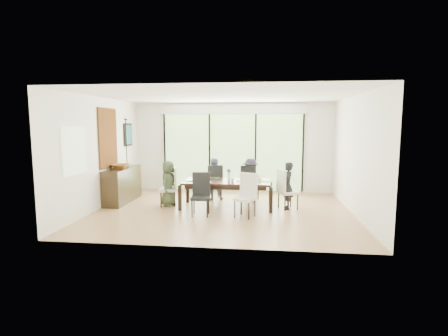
# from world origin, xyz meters

# --- Properties ---
(floor) EXTENTS (6.00, 5.00, 0.01)m
(floor) POSITION_xyz_m (0.00, 0.00, -0.01)
(floor) COLOR #8F5D39
(floor) RESTS_ON ground
(ceiling) EXTENTS (6.00, 5.00, 0.01)m
(ceiling) POSITION_xyz_m (0.00, 0.00, 2.71)
(ceiling) COLOR white
(ceiling) RESTS_ON wall_back
(wall_back) EXTENTS (6.00, 0.02, 2.70)m
(wall_back) POSITION_xyz_m (0.00, 2.51, 1.35)
(wall_back) COLOR white
(wall_back) RESTS_ON floor
(wall_front) EXTENTS (6.00, 0.02, 2.70)m
(wall_front) POSITION_xyz_m (0.00, -2.51, 1.35)
(wall_front) COLOR silver
(wall_front) RESTS_ON floor
(wall_left) EXTENTS (0.02, 5.00, 2.70)m
(wall_left) POSITION_xyz_m (-3.01, 0.00, 1.35)
(wall_left) COLOR silver
(wall_left) RESTS_ON floor
(wall_right) EXTENTS (0.02, 5.00, 2.70)m
(wall_right) POSITION_xyz_m (3.01, 0.00, 1.35)
(wall_right) COLOR beige
(wall_right) RESTS_ON floor
(glass_doors) EXTENTS (4.20, 0.02, 2.30)m
(glass_doors) POSITION_xyz_m (0.00, 2.47, 1.20)
(glass_doors) COLOR #598C3F
(glass_doors) RESTS_ON wall_back
(blinds_header) EXTENTS (4.40, 0.06, 0.28)m
(blinds_header) POSITION_xyz_m (0.00, 2.46, 2.50)
(blinds_header) COLOR white
(blinds_header) RESTS_ON wall_back
(mullion_a) EXTENTS (0.05, 0.04, 2.30)m
(mullion_a) POSITION_xyz_m (-2.10, 2.46, 1.20)
(mullion_a) COLOR black
(mullion_a) RESTS_ON wall_back
(mullion_b) EXTENTS (0.05, 0.04, 2.30)m
(mullion_b) POSITION_xyz_m (-0.70, 2.46, 1.20)
(mullion_b) COLOR black
(mullion_b) RESTS_ON wall_back
(mullion_c) EXTENTS (0.05, 0.04, 2.30)m
(mullion_c) POSITION_xyz_m (0.70, 2.46, 1.20)
(mullion_c) COLOR black
(mullion_c) RESTS_ON wall_back
(mullion_d) EXTENTS (0.05, 0.04, 2.30)m
(mullion_d) POSITION_xyz_m (2.10, 2.46, 1.20)
(mullion_d) COLOR black
(mullion_d) RESTS_ON wall_back
(side_window) EXTENTS (0.02, 0.90, 1.00)m
(side_window) POSITION_xyz_m (-2.97, -1.20, 1.50)
(side_window) COLOR #8CAD7F
(side_window) RESTS_ON wall_left
(deck) EXTENTS (6.00, 1.80, 0.10)m
(deck) POSITION_xyz_m (0.00, 3.40, -0.05)
(deck) COLOR brown
(deck) RESTS_ON ground
(rail_top) EXTENTS (6.00, 0.08, 0.06)m
(rail_top) POSITION_xyz_m (0.00, 4.20, 0.55)
(rail_top) COLOR brown
(rail_top) RESTS_ON deck
(foliage_left) EXTENTS (3.20, 3.20, 3.20)m
(foliage_left) POSITION_xyz_m (-1.80, 5.20, 1.44)
(foliage_left) COLOR #14380F
(foliage_left) RESTS_ON ground
(foliage_mid) EXTENTS (4.00, 4.00, 4.00)m
(foliage_mid) POSITION_xyz_m (0.40, 5.80, 1.80)
(foliage_mid) COLOR #14380F
(foliage_mid) RESTS_ON ground
(foliage_right) EXTENTS (2.80, 2.80, 2.80)m
(foliage_right) POSITION_xyz_m (2.20, 5.00, 1.26)
(foliage_right) COLOR #14380F
(foliage_right) RESTS_ON ground
(foliage_far) EXTENTS (3.60, 3.60, 3.60)m
(foliage_far) POSITION_xyz_m (-0.60, 6.50, 1.62)
(foliage_far) COLOR #14380F
(foliage_far) RESTS_ON ground
(table_top) EXTENTS (2.13, 0.98, 0.05)m
(table_top) POSITION_xyz_m (0.05, 0.39, 0.64)
(table_top) COLOR black
(table_top) RESTS_ON floor
(table_apron) EXTENTS (1.95, 0.80, 0.09)m
(table_apron) POSITION_xyz_m (0.05, 0.39, 0.56)
(table_apron) COLOR black
(table_apron) RESTS_ON floor
(table_leg_fl) EXTENTS (0.08, 0.08, 0.61)m
(table_leg_fl) POSITION_xyz_m (-1.03, -0.04, 0.31)
(table_leg_fl) COLOR black
(table_leg_fl) RESTS_ON floor
(table_leg_fr) EXTENTS (0.08, 0.08, 0.61)m
(table_leg_fr) POSITION_xyz_m (1.13, -0.04, 0.31)
(table_leg_fr) COLOR black
(table_leg_fr) RESTS_ON floor
(table_leg_bl) EXTENTS (0.08, 0.08, 0.61)m
(table_leg_bl) POSITION_xyz_m (-1.03, 0.82, 0.31)
(table_leg_bl) COLOR black
(table_leg_bl) RESTS_ON floor
(table_leg_br) EXTENTS (0.08, 0.08, 0.61)m
(table_leg_br) POSITION_xyz_m (1.13, 0.82, 0.31)
(table_leg_br) COLOR black
(table_leg_br) RESTS_ON floor
(chair_left_end) EXTENTS (0.50, 0.50, 0.98)m
(chair_left_end) POSITION_xyz_m (-1.45, 0.39, 0.49)
(chair_left_end) COLOR beige
(chair_left_end) RESTS_ON floor
(chair_right_end) EXTENTS (0.54, 0.54, 0.98)m
(chair_right_end) POSITION_xyz_m (1.55, 0.39, 0.49)
(chair_right_end) COLOR white
(chair_right_end) RESTS_ON floor
(chair_far_left) EXTENTS (0.53, 0.53, 0.98)m
(chair_far_left) POSITION_xyz_m (-0.40, 1.24, 0.49)
(chair_far_left) COLOR black
(chair_far_left) RESTS_ON floor
(chair_far_right) EXTENTS (0.51, 0.51, 0.98)m
(chair_far_right) POSITION_xyz_m (0.60, 1.24, 0.49)
(chair_far_right) COLOR black
(chair_far_right) RESTS_ON floor
(chair_near_left) EXTENTS (0.43, 0.43, 0.98)m
(chair_near_left) POSITION_xyz_m (-0.45, -0.48, 0.49)
(chair_near_left) COLOR black
(chair_near_left) RESTS_ON floor
(chair_near_right) EXTENTS (0.53, 0.53, 0.98)m
(chair_near_right) POSITION_xyz_m (0.55, -0.48, 0.49)
(chair_near_right) COLOR white
(chair_near_right) RESTS_ON floor
(person_left_end) EXTENTS (0.43, 0.59, 1.14)m
(person_left_end) POSITION_xyz_m (-1.43, 0.39, 0.57)
(person_left_end) COLOR #3F4C33
(person_left_end) RESTS_ON floor
(person_right_end) EXTENTS (0.36, 0.55, 1.14)m
(person_right_end) POSITION_xyz_m (1.53, 0.39, 0.57)
(person_right_end) COLOR black
(person_right_end) RESTS_ON floor
(person_far_left) EXTENTS (0.59, 0.43, 1.14)m
(person_far_left) POSITION_xyz_m (-0.40, 1.22, 0.57)
(person_far_left) COLOR #7080A1
(person_far_left) RESTS_ON floor
(person_far_right) EXTENTS (0.56, 0.37, 1.14)m
(person_far_right) POSITION_xyz_m (0.60, 1.22, 0.57)
(person_far_right) COLOR #272030
(person_far_right) RESTS_ON floor
(placemat_left) EXTENTS (0.39, 0.28, 0.01)m
(placemat_left) POSITION_xyz_m (-0.90, 0.39, 0.67)
(placemat_left) COLOR #9CB841
(placemat_left) RESTS_ON table_top
(placemat_right) EXTENTS (0.39, 0.28, 0.01)m
(placemat_right) POSITION_xyz_m (1.00, 0.39, 0.67)
(placemat_right) COLOR #7EAA3C
(placemat_right) RESTS_ON table_top
(placemat_far_l) EXTENTS (0.39, 0.28, 0.01)m
(placemat_far_l) POSITION_xyz_m (-0.40, 0.79, 0.67)
(placemat_far_l) COLOR #76AE3E
(placemat_far_l) RESTS_ON table_top
(placemat_far_r) EXTENTS (0.39, 0.28, 0.01)m
(placemat_far_r) POSITION_xyz_m (0.60, 0.79, 0.67)
(placemat_far_r) COLOR #75AD3E
(placemat_far_r) RESTS_ON table_top
(placemat_paper) EXTENTS (0.39, 0.28, 0.01)m
(placemat_paper) POSITION_xyz_m (-0.50, 0.09, 0.67)
(placemat_paper) COLOR white
(placemat_paper) RESTS_ON table_top
(tablet_far_l) EXTENTS (0.23, 0.16, 0.01)m
(tablet_far_l) POSITION_xyz_m (-0.30, 0.74, 0.68)
(tablet_far_l) COLOR black
(tablet_far_l) RESTS_ON table_top
(tablet_far_r) EXTENTS (0.21, 0.15, 0.01)m
(tablet_far_r) POSITION_xyz_m (0.55, 0.74, 0.67)
(tablet_far_r) COLOR black
(tablet_far_r) RESTS_ON table_top
(papers) EXTENTS (0.27, 0.20, 0.00)m
(papers) POSITION_xyz_m (0.75, 0.34, 0.67)
(papers) COLOR white
(papers) RESTS_ON table_top
(platter_base) EXTENTS (0.23, 0.23, 0.02)m
(platter_base) POSITION_xyz_m (-0.50, 0.09, 0.68)
(platter_base) COLOR white
(platter_base) RESTS_ON table_top
(platter_snacks) EXTENTS (0.18, 0.18, 0.01)m
(platter_snacks) POSITION_xyz_m (-0.50, 0.09, 0.70)
(platter_snacks) COLOR orange
(platter_snacks) RESTS_ON table_top
(vase) EXTENTS (0.07, 0.07, 0.11)m
(vase) POSITION_xyz_m (0.10, 0.44, 0.72)
(vase) COLOR silver
(vase) RESTS_ON table_top
(hyacinth_stems) EXTENTS (0.04, 0.04, 0.14)m
(hyacinth_stems) POSITION_xyz_m (0.10, 0.44, 0.82)
(hyacinth_stems) COLOR #337226
(hyacinth_stems) RESTS_ON table_top
(hyacinth_blooms) EXTENTS (0.10, 0.10, 0.10)m
(hyacinth_blooms) POSITION_xyz_m (0.10, 0.44, 0.91)
(hyacinth_blooms) COLOR #4F45AD
(hyacinth_blooms) RESTS_ON table_top
(laptop) EXTENTS (0.33, 0.34, 0.02)m
(laptop) POSITION_xyz_m (-0.80, 0.29, 0.68)
(laptop) COLOR silver
(laptop) RESTS_ON table_top
(cup_a) EXTENTS (0.14, 0.14, 0.09)m
(cup_a) POSITION_xyz_m (-0.65, 0.54, 0.71)
(cup_a) COLOR white
(cup_a) RESTS_ON table_top
(cup_b) EXTENTS (0.10, 0.10, 0.08)m
(cup_b) POSITION_xyz_m (0.20, 0.29, 0.71)
(cup_b) COLOR white
(cup_b) RESTS_ON table_top
(cup_c) EXTENTS (0.15, 0.15, 0.09)m
(cup_c) POSITION_xyz_m (0.85, 0.49, 0.71)
(cup_c) COLOR white
(cup_c) RESTS_ON table_top
(book) EXTENTS (0.15, 0.20, 0.02)m
(book) POSITION_xyz_m (0.30, 0.44, 0.67)
(book) COLOR white
(book) RESTS_ON table_top
(sideboard) EXTENTS (0.45, 1.61, 0.90)m
(sideboard) POSITION_xyz_m (-2.76, 0.70, 0.45)
(sideboard) COLOR black
(sideboard) RESTS_ON floor
(bowl) EXTENTS (0.48, 0.48, 0.12)m
(bowl) POSITION_xyz_m (-2.76, 0.60, 0.96)
(bowl) COLOR brown
(bowl) RESTS_ON sideboard
(candlestick_base) EXTENTS (0.10, 0.10, 0.04)m
(candlestick_base) POSITION_xyz_m (-2.76, 1.05, 0.92)
(candlestick_base) COLOR black
(candlestick_base) RESTS_ON sideboard
(candlestick_shaft) EXTENTS (0.02, 0.02, 1.26)m
(candlestick_shaft) POSITION_xyz_m (-2.76, 1.05, 1.56)
(candlestick_shaft) COLOR black
(candlestick_shaft) RESTS_ON sideboard
(candlestick_pan) EXTENTS (0.10, 0.10, 0.03)m
(candlestick_pan) POSITION_xyz_m (-2.76, 1.05, 2.18)
(candlestick_pan) COLOR black
(candlestick_pan) RESTS_ON sideboard
(candle) EXTENTS (0.04, 0.04, 0.10)m
(candle) POSITION_xyz_m (-2.76, 1.05, 2.24)
(candle) COLOR silver
(candle) RESTS_ON sideboard
(tapestry) EXTENTS (0.02, 1.00, 1.50)m
(tapestry) POSITION_xyz_m (-2.97, 0.40, 1.70)
(tapestry) COLOR brown
(tapestry) RESTS_ON wall_left
(art_frame) EXTENTS (0.03, 0.55, 0.65)m
(art_frame) POSITION_xyz_m (-2.97, 1.70, 1.75)
(art_frame) COLOR black
(art_frame) RESTS_ON wall_left
(art_canvas) EXTENTS (0.01, 0.45, 0.55)m
(art_canvas) POSITION_xyz_m (-2.95, 1.70, 1.75)
(art_canvas) COLOR #1A5353
(art_canvas) RESTS_ON wall_left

